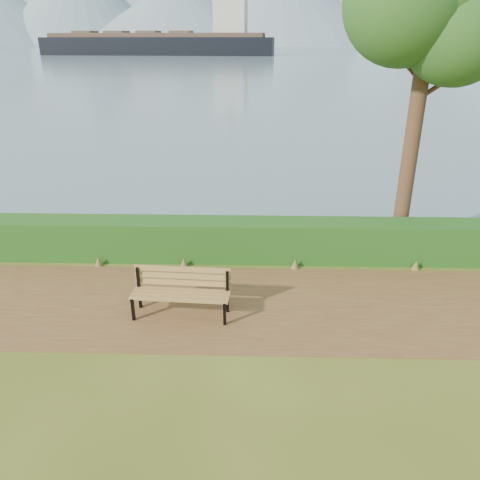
{
  "coord_description": "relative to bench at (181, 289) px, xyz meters",
  "views": [
    {
      "loc": [
        0.55,
        -8.13,
        5.13
      ],
      "look_at": [
        0.29,
        1.2,
        1.1
      ],
      "focal_mm": 35.0,
      "sensor_mm": 36.0,
      "label": 1
    }
  ],
  "objects": [
    {
      "name": "ground",
      "position": [
        0.84,
        0.04,
        -0.56
      ],
      "size": [
        140.0,
        140.0,
        0.0
      ],
      "primitive_type": "plane",
      "color": "#414E16",
      "rests_on": "ground"
    },
    {
      "name": "path",
      "position": [
        0.84,
        0.34,
        -0.56
      ],
      "size": [
        40.0,
        3.4,
        0.01
      ],
      "primitive_type": "cube",
      "color": "brown",
      "rests_on": "ground"
    },
    {
      "name": "hedge",
      "position": [
        0.84,
        2.64,
        -0.06
      ],
      "size": [
        32.0,
        0.85,
        1.0
      ],
      "primitive_type": "cube",
      "color": "#1A4814",
      "rests_on": "ground"
    },
    {
      "name": "water",
      "position": [
        0.84,
        260.04,
        -0.56
      ],
      "size": [
        700.0,
        510.0,
        0.0
      ],
      "primitive_type": "cube",
      "color": "slate",
      "rests_on": "ground"
    },
    {
      "name": "mountains",
      "position": [
        -8.33,
        406.09,
        27.13
      ],
      "size": [
        585.0,
        190.0,
        70.0
      ],
      "color": "gray",
      "rests_on": "ground"
    },
    {
      "name": "bench",
      "position": [
        0.0,
        0.0,
        0.0
      ],
      "size": [
        1.97,
        0.69,
        0.97
      ],
      "rotation": [
        0.0,
        0.0,
        -0.06
      ],
      "color": "black",
      "rests_on": "ground"
    },
    {
      "name": "cargo_ship",
      "position": [
        -27.84,
        157.71,
        2.9
      ],
      "size": [
        77.33,
        19.47,
        23.23
      ],
      "rotation": [
        0.0,
        0.0,
        -0.1
      ],
      "color": "black",
      "rests_on": "ground"
    }
  ]
}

